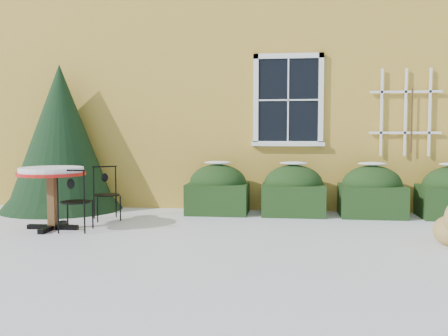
# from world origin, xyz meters

# --- Properties ---
(ground) EXTENTS (80.00, 80.00, 0.00)m
(ground) POSITION_xyz_m (0.00, 0.00, 0.00)
(ground) COLOR white
(ground) RESTS_ON ground
(house) EXTENTS (12.40, 8.40, 6.40)m
(house) POSITION_xyz_m (0.00, 7.00, 3.22)
(house) COLOR gold
(house) RESTS_ON ground
(hedge_row) EXTENTS (4.95, 0.80, 0.91)m
(hedge_row) POSITION_xyz_m (1.65, 2.55, 0.40)
(hedge_row) COLOR black
(hedge_row) RESTS_ON ground
(evergreen_shrub) EXTENTS (2.17, 2.17, 2.63)m
(evergreen_shrub) POSITION_xyz_m (-3.18, 2.63, 1.06)
(evergreen_shrub) COLOR black
(evergreen_shrub) RESTS_ON ground
(bistro_table) EXTENTS (0.97, 0.97, 0.90)m
(bistro_table) POSITION_xyz_m (-2.48, 0.81, 0.75)
(bistro_table) COLOR black
(bistro_table) RESTS_ON ground
(patio_chair_near) EXTENTS (0.43, 0.43, 0.89)m
(patio_chair_near) POSITION_xyz_m (-2.09, 0.70, 0.45)
(patio_chair_near) COLOR black
(patio_chair_near) RESTS_ON ground
(patio_chair_far) EXTENTS (0.52, 0.52, 0.86)m
(patio_chair_far) POSITION_xyz_m (-2.00, 1.71, 0.43)
(patio_chair_far) COLOR black
(patio_chair_far) RESTS_ON ground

